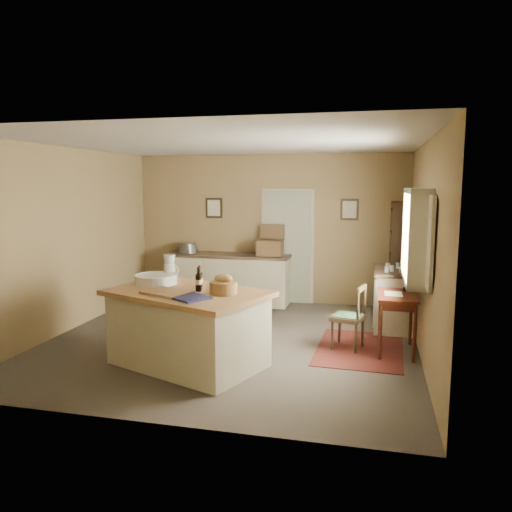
{
  "coord_description": "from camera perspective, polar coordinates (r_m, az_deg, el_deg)",
  "views": [
    {
      "loc": [
        1.88,
        -6.44,
        2.15
      ],
      "look_at": [
        0.26,
        0.36,
        1.15
      ],
      "focal_mm": 35.0,
      "sensor_mm": 36.0,
      "label": 1
    }
  ],
  "objects": [
    {
      "name": "window",
      "position": [
        6.3,
        18.25,
        2.25
      ],
      "size": [
        0.25,
        1.99,
        1.12
      ],
      "color": "beige",
      "rests_on": "ground"
    },
    {
      "name": "sideboard",
      "position": [
        9.17,
        -3.15,
        -2.35
      ],
      "size": [
        2.28,
        0.64,
        1.18
      ],
      "color": "beige",
      "rests_on": "ground"
    },
    {
      "name": "ground",
      "position": [
        7.05,
        -2.81,
        -9.63
      ],
      "size": [
        5.0,
        5.0,
        0.0
      ],
      "primitive_type": "plane",
      "color": "#51483E",
      "rests_on": "ground"
    },
    {
      "name": "shelving_unit",
      "position": [
        8.54,
        16.37,
        -0.35
      ],
      "size": [
        0.32,
        0.85,
        1.88
      ],
      "color": "#2F2013",
      "rests_on": "ground"
    },
    {
      "name": "door",
      "position": [
        9.11,
        3.6,
        1.22
      ],
      "size": [
        0.97,
        0.06,
        2.11
      ],
      "primitive_type": "cube",
      "color": "#A0A68B",
      "rests_on": "ground"
    },
    {
      "name": "framed_prints",
      "position": [
        9.09,
        2.71,
        5.42
      ],
      "size": [
        2.82,
        0.02,
        0.38
      ],
      "color": "black",
      "rests_on": "ground"
    },
    {
      "name": "writing_desk",
      "position": [
        6.66,
        15.82,
        -5.1
      ],
      "size": [
        0.48,
        0.79,
        0.82
      ],
      "color": "#38140B",
      "rests_on": "ground"
    },
    {
      "name": "ceiling",
      "position": [
        6.74,
        -2.97,
        12.81
      ],
      "size": [
        5.0,
        5.0,
        0.0
      ],
      "primitive_type": "plane",
      "color": "silver",
      "rests_on": "wall_back"
    },
    {
      "name": "work_island",
      "position": [
        6.08,
        -7.81,
        -7.89
      ],
      "size": [
        2.12,
        1.76,
        1.2
      ],
      "rotation": [
        0.0,
        0.0,
        -0.37
      ],
      "color": "beige",
      "rests_on": "ground"
    },
    {
      "name": "desk_chair",
      "position": [
        6.72,
        10.43,
        -6.95
      ],
      "size": [
        0.47,
        0.47,
        0.84
      ],
      "primitive_type": null,
      "rotation": [
        0.0,
        0.0,
        -0.24
      ],
      "color": "#2F2013",
      "rests_on": "ground"
    },
    {
      "name": "wall_right",
      "position": [
        6.52,
        18.71,
        0.66
      ],
      "size": [
        0.1,
        5.0,
        2.7
      ],
      "primitive_type": "cube",
      "color": "olive",
      "rests_on": "ground"
    },
    {
      "name": "rug",
      "position": [
        6.83,
        11.77,
        -10.36
      ],
      "size": [
        1.16,
        1.64,
        0.01
      ],
      "primitive_type": "cube",
      "rotation": [
        0.0,
        0.0,
        -0.04
      ],
      "color": "#4F1813",
      "rests_on": "ground"
    },
    {
      "name": "wall_left",
      "position": [
        7.83,
        -20.74,
        1.75
      ],
      "size": [
        0.1,
        5.0,
        2.7
      ],
      "primitive_type": "cube",
      "color": "olive",
      "rests_on": "ground"
    },
    {
      "name": "right_cabinet",
      "position": [
        7.82,
        15.43,
        -4.66
      ],
      "size": [
        0.59,
        1.05,
        0.99
      ],
      "color": "beige",
      "rests_on": "ground"
    },
    {
      "name": "wall_front",
      "position": [
        4.44,
        -11.95,
        -2.43
      ],
      "size": [
        5.0,
        0.1,
        2.7
      ],
      "primitive_type": "cube",
      "color": "olive",
      "rests_on": "ground"
    },
    {
      "name": "wall_back",
      "position": [
        9.17,
        1.49,
        3.14
      ],
      "size": [
        5.0,
        0.1,
        2.7
      ],
      "primitive_type": "cube",
      "color": "olive",
      "rests_on": "ground"
    }
  ]
}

